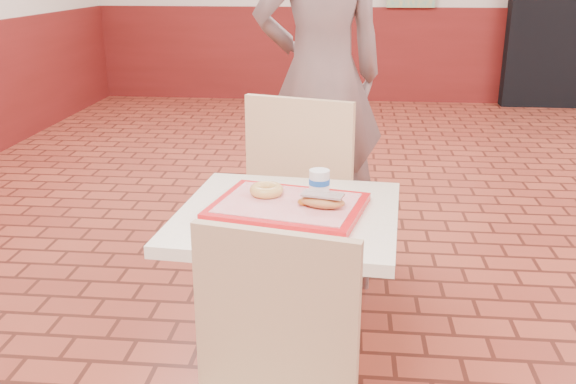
# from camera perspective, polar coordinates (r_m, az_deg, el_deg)

# --- Properties ---
(main_table) EXTENTS (0.65, 0.65, 0.69)m
(main_table) POSITION_cam_1_polar(r_m,az_deg,el_deg) (2.03, 0.00, -7.64)
(main_table) COLOR beige
(main_table) RESTS_ON ground
(chair_main_back) EXTENTS (0.53, 0.53, 0.93)m
(chair_main_back) POSITION_cam_1_polar(r_m,az_deg,el_deg) (2.60, 1.84, -0.14)
(chair_main_back) COLOR #E9C38B
(chair_main_back) RESTS_ON ground
(customer) EXTENTS (0.77, 0.64, 1.80)m
(customer) POSITION_cam_1_polar(r_m,az_deg,el_deg) (3.10, 2.94, 10.21)
(customer) COLOR #745D5A
(customer) RESTS_ON ground
(serving_tray) EXTENTS (0.44, 0.34, 0.03)m
(serving_tray) POSITION_cam_1_polar(r_m,az_deg,el_deg) (1.93, 0.00, -1.31)
(serving_tray) COLOR red
(serving_tray) RESTS_ON main_table
(ring_donut) EXTENTS (0.12, 0.12, 0.03)m
(ring_donut) POSITION_cam_1_polar(r_m,az_deg,el_deg) (1.98, -1.93, 0.19)
(ring_donut) COLOR gold
(ring_donut) RESTS_ON serving_tray
(long_john_donut) EXTENTS (0.15, 0.10, 0.04)m
(long_john_donut) POSITION_cam_1_polar(r_m,az_deg,el_deg) (1.88, 2.99, -0.80)
(long_john_donut) COLOR #B36934
(long_john_donut) RESTS_ON serving_tray
(paper_cup) EXTENTS (0.06, 0.06, 0.08)m
(paper_cup) POSITION_cam_1_polar(r_m,az_deg,el_deg) (1.98, 2.80, 0.86)
(paper_cup) COLOR white
(paper_cup) RESTS_ON serving_tray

